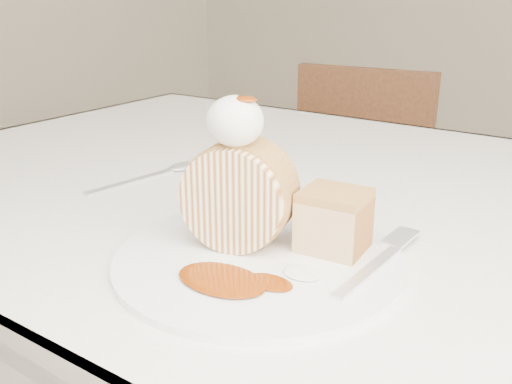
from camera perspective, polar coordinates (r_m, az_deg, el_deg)
The scene contains 10 objects.
table at distance 0.82m, azimuth 6.82°, elevation -5.68°, with size 1.40×0.90×0.75m.
chair_far at distance 1.74m, azimuth 11.29°, elevation 0.96°, with size 0.41×0.41×0.81m.
plate at distance 0.58m, azimuth 0.25°, elevation -6.68°, with size 0.29×0.29×0.01m, color white.
roulade_slice at distance 0.59m, azimuth -1.74°, elevation -0.28°, with size 0.11×0.11×0.06m, color #FFEBB1.
cake_chunk at distance 0.59m, azimuth 7.78°, elevation -3.21°, with size 0.07×0.06×0.05m, color #C18849.
whipped_cream at distance 0.55m, azimuth -2.11°, elevation 7.10°, with size 0.06×0.06×0.05m, color silver.
caramel_drizzle at distance 0.55m, azimuth -1.28°, elevation 9.92°, with size 0.03×0.02×0.01m, color #702804.
caramel_pool at distance 0.53m, azimuth -3.45°, elevation -8.71°, with size 0.09×0.06×0.00m, color #702804, non-canonical shape.
fork at distance 0.55m, azimuth 11.20°, elevation -7.78°, with size 0.02×0.17×0.00m, color silver.
spoon at distance 0.83m, azimuth -12.40°, elevation 0.98°, with size 0.03×0.18×0.00m, color silver.
Camera 1 is at (0.34, -0.46, 1.01)m, focal length 40.00 mm.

